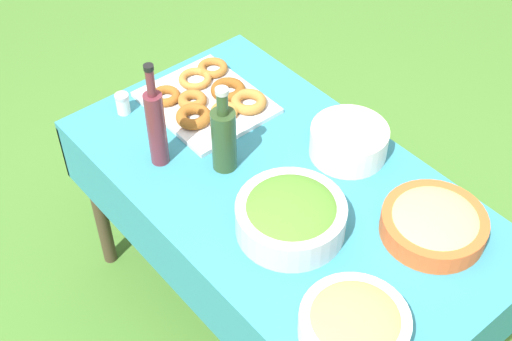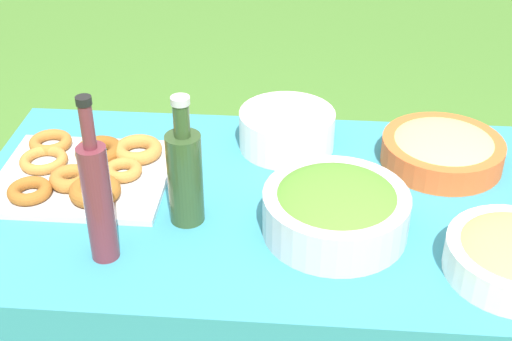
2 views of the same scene
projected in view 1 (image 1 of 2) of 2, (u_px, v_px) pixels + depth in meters
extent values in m
plane|color=#477A2D|center=(279.00, 317.00, 2.60)|extent=(14.00, 14.00, 0.00)
cube|color=teal|center=(285.00, 187.00, 2.12)|extent=(1.38, 0.78, 0.02)
cube|color=teal|center=(183.00, 278.00, 2.03)|extent=(1.38, 0.01, 0.22)
cube|color=teal|center=(369.00, 159.00, 2.38)|extent=(1.38, 0.01, 0.22)
cube|color=teal|center=(158.00, 106.00, 2.57)|extent=(0.01, 0.78, 0.22)
cylinder|color=#473828|center=(97.00, 200.00, 2.56)|extent=(0.05, 0.05, 0.68)
cylinder|color=#473828|center=(239.00, 123.00, 2.85)|extent=(0.05, 0.05, 0.68)
cylinder|color=#473828|center=(498.00, 330.00, 2.17)|extent=(0.05, 0.05, 0.68)
cylinder|color=silver|center=(291.00, 218.00, 1.95)|extent=(0.31, 0.31, 0.09)
ellipsoid|color=#51892D|center=(291.00, 210.00, 1.93)|extent=(0.27, 0.27, 0.07)
cylinder|color=#E05B28|center=(433.00, 225.00, 1.95)|extent=(0.29, 0.29, 0.06)
ellipsoid|color=tan|center=(435.00, 220.00, 1.94)|extent=(0.26, 0.26, 0.06)
cube|color=silver|center=(206.00, 102.00, 2.36)|extent=(0.40, 0.34, 0.02)
torus|color=#B27533|center=(195.00, 79.00, 2.42)|extent=(0.15, 0.15, 0.03)
torus|color=#B27533|center=(224.00, 111.00, 2.30)|extent=(0.10, 0.10, 0.03)
torus|color=brown|center=(228.00, 90.00, 2.37)|extent=(0.16, 0.16, 0.03)
torus|color=#B27533|center=(249.00, 102.00, 2.33)|extent=(0.15, 0.15, 0.03)
torus|color=#93561E|center=(165.00, 96.00, 2.35)|extent=(0.14, 0.14, 0.03)
torus|color=#A36628|center=(192.00, 100.00, 2.33)|extent=(0.13, 0.13, 0.03)
torus|color=#93561E|center=(194.00, 116.00, 2.27)|extent=(0.12, 0.12, 0.04)
torus|color=#A36628|center=(213.00, 68.00, 2.46)|extent=(0.12, 0.12, 0.03)
cylinder|color=white|center=(348.00, 151.00, 2.20)|extent=(0.24, 0.24, 0.01)
cylinder|color=white|center=(348.00, 149.00, 2.19)|extent=(0.24, 0.24, 0.01)
cylinder|color=white|center=(348.00, 146.00, 2.18)|extent=(0.24, 0.24, 0.01)
cylinder|color=white|center=(349.00, 143.00, 2.17)|extent=(0.24, 0.24, 0.01)
cylinder|color=white|center=(349.00, 140.00, 2.17)|extent=(0.24, 0.24, 0.01)
cylinder|color=white|center=(349.00, 137.00, 2.16)|extent=(0.24, 0.24, 0.01)
cylinder|color=white|center=(350.00, 134.00, 2.15)|extent=(0.24, 0.24, 0.01)
cylinder|color=white|center=(350.00, 131.00, 2.14)|extent=(0.24, 0.24, 0.01)
cylinder|color=#2D4723|center=(224.00, 140.00, 2.09)|extent=(0.07, 0.07, 0.21)
cylinder|color=#2D4723|center=(222.00, 103.00, 1.99)|extent=(0.03, 0.03, 0.07)
cylinder|color=#B7B7B7|center=(222.00, 91.00, 1.96)|extent=(0.04, 0.04, 0.01)
cylinder|color=maroon|center=(157.00, 129.00, 2.09)|extent=(0.06, 0.06, 0.25)
cylinder|color=maroon|center=(151.00, 83.00, 1.97)|extent=(0.03, 0.03, 0.09)
cylinder|color=black|center=(148.00, 67.00, 1.93)|extent=(0.03, 0.03, 0.02)
cylinder|color=white|center=(354.00, 325.00, 1.72)|extent=(0.27, 0.27, 0.07)
ellipsoid|color=#ADCC59|center=(355.00, 320.00, 1.71)|extent=(0.24, 0.24, 0.06)
cylinder|color=white|center=(123.00, 105.00, 2.32)|extent=(0.04, 0.04, 0.06)
cylinder|color=silver|center=(122.00, 96.00, 2.29)|extent=(0.05, 0.05, 0.01)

